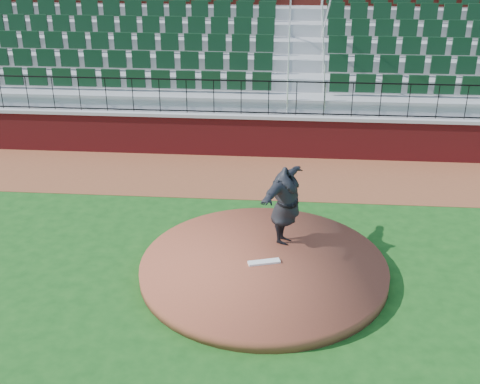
{
  "coord_description": "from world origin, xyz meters",
  "views": [
    {
      "loc": [
        0.94,
        -10.37,
        6.84
      ],
      "look_at": [
        0.0,
        1.5,
        1.3
      ],
      "focal_mm": 45.72,
      "sensor_mm": 36.0,
      "label": 1
    }
  ],
  "objects": [
    {
      "name": "seating_stands",
      "position": [
        0.0,
        9.72,
        2.3
      ],
      "size": [
        34.0,
        5.1,
        4.6
      ],
      "primitive_type": null,
      "color": "gray",
      "rests_on": "ground"
    },
    {
      "name": "pitchers_mound",
      "position": [
        0.58,
        0.36,
        0.12
      ],
      "size": [
        5.07,
        5.07,
        0.25
      ],
      "primitive_type": "cylinder",
      "color": "brown",
      "rests_on": "ground"
    },
    {
      "name": "concourse_wall",
      "position": [
        0.0,
        12.52,
        2.75
      ],
      "size": [
        34.0,
        0.5,
        5.5
      ],
      "primitive_type": "cube",
      "color": "maroon",
      "rests_on": "ground"
    },
    {
      "name": "pitching_rubber",
      "position": [
        0.59,
        0.35,
        0.27
      ],
      "size": [
        0.68,
        0.35,
        0.04
      ],
      "primitive_type": "cube",
      "rotation": [
        0.0,
        0.0,
        0.29
      ],
      "color": "white",
      "rests_on": "pitchers_mound"
    },
    {
      "name": "ground",
      "position": [
        0.0,
        0.0,
        0.0
      ],
      "size": [
        90.0,
        90.0,
        0.0
      ],
      "primitive_type": "plane",
      "color": "#154A15",
      "rests_on": "ground"
    },
    {
      "name": "pitcher",
      "position": [
        0.98,
        1.25,
        1.13
      ],
      "size": [
        1.27,
        2.24,
        1.76
      ],
      "primitive_type": "imported",
      "rotation": [
        0.0,
        0.0,
        1.24
      ],
      "color": "black",
      "rests_on": "pitchers_mound"
    },
    {
      "name": "field_wall",
      "position": [
        0.0,
        7.0,
        0.6
      ],
      "size": [
        34.0,
        0.35,
        1.2
      ],
      "primitive_type": "cube",
      "color": "maroon",
      "rests_on": "ground"
    },
    {
      "name": "wall_cap",
      "position": [
        0.0,
        7.0,
        1.25
      ],
      "size": [
        34.0,
        0.45,
        0.1
      ],
      "primitive_type": "cube",
      "color": "#B7B7B7",
      "rests_on": "field_wall"
    },
    {
      "name": "wall_railing",
      "position": [
        0.0,
        7.0,
        1.8
      ],
      "size": [
        34.0,
        0.05,
        1.0
      ],
      "primitive_type": null,
      "color": "black",
      "rests_on": "wall_cap"
    },
    {
      "name": "warning_track",
      "position": [
        0.0,
        5.4,
        0.01
      ],
      "size": [
        34.0,
        3.2,
        0.01
      ],
      "primitive_type": "cube",
      "color": "brown",
      "rests_on": "ground"
    }
  ]
}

